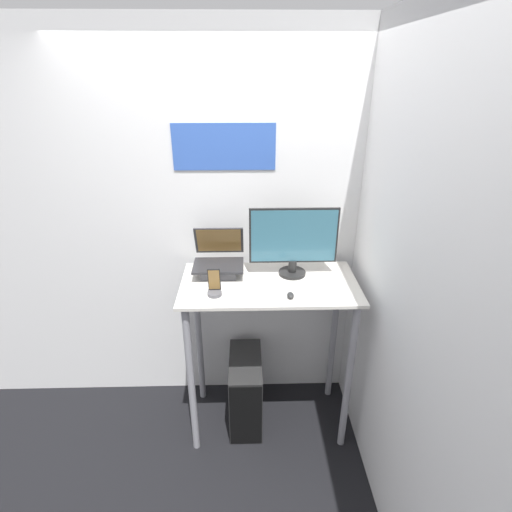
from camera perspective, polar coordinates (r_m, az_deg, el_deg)
The scene contains 10 objects.
ground_plane at distance 2.97m, azimuth 1.93°, elevation -26.06°, with size 12.00×12.00×0.00m, color black.
wall_back at distance 2.71m, azimuth 1.52°, elevation 3.21°, with size 6.00×0.06×2.60m.
wall_side_right at distance 2.25m, azimuth 18.60°, elevation -3.00°, with size 0.05×6.00×2.60m.
desk at distance 2.58m, azimuth 1.85°, elevation -8.65°, with size 1.08×0.57×1.13m.
laptop at distance 2.53m, azimuth -5.36°, elevation -1.00°, with size 0.31×0.30×0.28m.
monitor at distance 2.46m, azimuth 5.37°, elevation 2.03°, with size 0.54×0.17×0.44m.
keyboard at distance 2.31m, azimuth 0.16°, elevation -5.48°, with size 0.30×0.12×0.02m.
mouse at distance 2.29m, azimuth 4.95°, elevation -5.62°, with size 0.04×0.06×0.03m.
cell_phone at distance 2.31m, azimuth -5.96°, elevation -4.53°, with size 0.08×0.08×0.17m.
computer_tower at distance 2.97m, azimuth -1.48°, elevation -18.56°, with size 0.22×0.48×0.52m.
Camera 1 is at (-0.14, -1.86, 2.31)m, focal length 28.00 mm.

